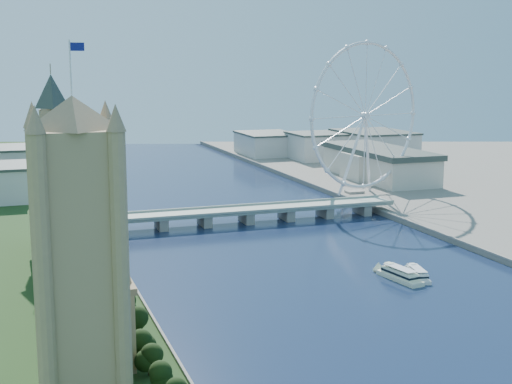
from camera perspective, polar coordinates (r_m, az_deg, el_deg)
name	(u,v)px	position (r m, az deg, el deg)	size (l,w,h in m)	color
tree_row	(157,378)	(236.03, -7.94, -14.53)	(7.75, 167.75, 21.11)	black
victoria_tower	(78,243)	(223.22, -14.03, -3.99)	(28.16, 28.16, 112.00)	tan
parliament_range	(73,260)	(343.75, -14.40, -5.29)	(24.00, 200.00, 70.00)	tan
big_ben	(54,136)	(441.72, -15.89, 4.34)	(20.02, 20.02, 110.00)	tan
westminster_bridge	(246,213)	(496.15, -0.79, -1.70)	(220.00, 22.00, 9.50)	gray
london_eye	(365,116)	(585.25, 8.74, 6.00)	(113.60, 39.12, 124.30)	silver
county_hall	(378,181)	(684.46, 9.74, 0.85)	(54.00, 144.00, 35.00)	beige
city_skyline	(204,154)	(751.82, -4.21, 3.09)	(505.00, 280.00, 32.00)	beige
tour_boat_near	(400,280)	(372.90, 11.43, -6.92)	(8.18, 31.90, 7.07)	#E3E8C2
tour_boat_far	(417,278)	(377.74, 12.76, -6.75)	(6.88, 27.05, 5.95)	silver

